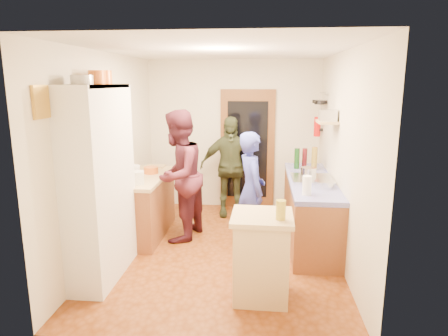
# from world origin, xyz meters

# --- Properties ---
(floor) EXTENTS (3.00, 4.00, 0.02)m
(floor) POSITION_xyz_m (0.00, 0.00, -0.01)
(floor) COLOR brown
(floor) RESTS_ON ground
(ceiling) EXTENTS (3.00, 4.00, 0.02)m
(ceiling) POSITION_xyz_m (0.00, 0.00, 2.61)
(ceiling) COLOR silver
(ceiling) RESTS_ON ground
(wall_back) EXTENTS (3.00, 0.02, 2.60)m
(wall_back) POSITION_xyz_m (0.00, 2.01, 1.30)
(wall_back) COLOR beige
(wall_back) RESTS_ON ground
(wall_front) EXTENTS (3.00, 0.02, 2.60)m
(wall_front) POSITION_xyz_m (0.00, -2.01, 1.30)
(wall_front) COLOR beige
(wall_front) RESTS_ON ground
(wall_left) EXTENTS (0.02, 4.00, 2.60)m
(wall_left) POSITION_xyz_m (-1.51, 0.00, 1.30)
(wall_left) COLOR beige
(wall_left) RESTS_ON ground
(wall_right) EXTENTS (0.02, 4.00, 2.60)m
(wall_right) POSITION_xyz_m (1.51, 0.00, 1.30)
(wall_right) COLOR beige
(wall_right) RESTS_ON ground
(door_frame) EXTENTS (0.95, 0.06, 2.10)m
(door_frame) POSITION_xyz_m (0.25, 1.97, 1.05)
(door_frame) COLOR brown
(door_frame) RESTS_ON ground
(door_glass) EXTENTS (0.70, 0.02, 1.70)m
(door_glass) POSITION_xyz_m (0.25, 1.94, 1.05)
(door_glass) COLOR black
(door_glass) RESTS_ON door_frame
(hutch_body) EXTENTS (0.40, 1.20, 2.20)m
(hutch_body) POSITION_xyz_m (-1.30, -0.80, 1.10)
(hutch_body) COLOR white
(hutch_body) RESTS_ON ground
(hutch_top_shelf) EXTENTS (0.40, 1.14, 0.04)m
(hutch_top_shelf) POSITION_xyz_m (-1.30, -0.80, 2.18)
(hutch_top_shelf) COLOR white
(hutch_top_shelf) RESTS_ON hutch_body
(plate_stack) EXTENTS (0.22, 0.22, 0.09)m
(plate_stack) POSITION_xyz_m (-1.30, -1.08, 2.25)
(plate_stack) COLOR white
(plate_stack) RESTS_ON hutch_top_shelf
(orange_pot_a) EXTENTS (0.19, 0.19, 0.15)m
(orange_pot_a) POSITION_xyz_m (-1.30, -0.69, 2.27)
(orange_pot_a) COLOR orange
(orange_pot_a) RESTS_ON hutch_top_shelf
(orange_pot_b) EXTENTS (0.17, 0.17, 0.15)m
(orange_pot_b) POSITION_xyz_m (-1.30, -0.50, 2.28)
(orange_pot_b) COLOR orange
(orange_pot_b) RESTS_ON hutch_top_shelf
(left_counter_base) EXTENTS (0.60, 1.40, 0.85)m
(left_counter_base) POSITION_xyz_m (-1.20, 0.45, 0.42)
(left_counter_base) COLOR brown
(left_counter_base) RESTS_ON ground
(left_counter_top) EXTENTS (0.64, 1.44, 0.05)m
(left_counter_top) POSITION_xyz_m (-1.20, 0.45, 0.88)
(left_counter_top) COLOR tan
(left_counter_top) RESTS_ON left_counter_base
(toaster) EXTENTS (0.27, 0.22, 0.17)m
(toaster) POSITION_xyz_m (-1.15, -0.03, 0.99)
(toaster) COLOR white
(toaster) RESTS_ON left_counter_top
(kettle) EXTENTS (0.20, 0.20, 0.20)m
(kettle) POSITION_xyz_m (-1.25, 0.22, 1.00)
(kettle) COLOR white
(kettle) RESTS_ON left_counter_top
(orange_bowl) EXTENTS (0.27, 0.27, 0.10)m
(orange_bowl) POSITION_xyz_m (-1.12, 0.62, 0.95)
(orange_bowl) COLOR orange
(orange_bowl) RESTS_ON left_counter_top
(chopping_board) EXTENTS (0.31, 0.23, 0.02)m
(chopping_board) POSITION_xyz_m (-1.18, 1.07, 0.91)
(chopping_board) COLOR tan
(chopping_board) RESTS_ON left_counter_top
(right_counter_base) EXTENTS (0.60, 2.20, 0.84)m
(right_counter_base) POSITION_xyz_m (1.20, 0.50, 0.42)
(right_counter_base) COLOR brown
(right_counter_base) RESTS_ON ground
(right_counter_top) EXTENTS (0.62, 2.22, 0.06)m
(right_counter_top) POSITION_xyz_m (1.20, 0.50, 0.87)
(right_counter_top) COLOR #0805A1
(right_counter_top) RESTS_ON right_counter_base
(hob) EXTENTS (0.55, 0.58, 0.04)m
(hob) POSITION_xyz_m (1.20, 0.41, 0.92)
(hob) COLOR silver
(hob) RESTS_ON right_counter_top
(pot_on_hob) EXTENTS (0.21, 0.21, 0.14)m
(pot_on_hob) POSITION_xyz_m (1.15, 0.43, 1.01)
(pot_on_hob) COLOR silver
(pot_on_hob) RESTS_ON hob
(bottle_a) EXTENTS (0.09, 0.09, 0.32)m
(bottle_a) POSITION_xyz_m (1.05, 1.17, 1.06)
(bottle_a) COLOR #143F14
(bottle_a) RESTS_ON right_counter_top
(bottle_b) EXTENTS (0.09, 0.09, 0.30)m
(bottle_b) POSITION_xyz_m (1.18, 1.28, 1.05)
(bottle_b) COLOR #591419
(bottle_b) RESTS_ON right_counter_top
(bottle_c) EXTENTS (0.11, 0.11, 0.35)m
(bottle_c) POSITION_xyz_m (1.31, 1.11, 1.07)
(bottle_c) COLOR olive
(bottle_c) RESTS_ON right_counter_top
(paper_towel) EXTENTS (0.11, 0.11, 0.23)m
(paper_towel) POSITION_xyz_m (1.05, -0.32, 1.02)
(paper_towel) COLOR white
(paper_towel) RESTS_ON right_counter_top
(mixing_bowl) EXTENTS (0.25, 0.25, 0.09)m
(mixing_bowl) POSITION_xyz_m (1.30, 0.02, 0.95)
(mixing_bowl) COLOR silver
(mixing_bowl) RESTS_ON right_counter_top
(island_base) EXTENTS (0.56, 0.56, 0.86)m
(island_base) POSITION_xyz_m (0.52, -1.13, 0.43)
(island_base) COLOR tan
(island_base) RESTS_ON ground
(island_top) EXTENTS (0.63, 0.63, 0.05)m
(island_top) POSITION_xyz_m (0.52, -1.13, 0.89)
(island_top) COLOR tan
(island_top) RESTS_ON island_base
(cutting_board) EXTENTS (0.35, 0.29, 0.02)m
(cutting_board) POSITION_xyz_m (0.47, -1.08, 0.90)
(cutting_board) COLOR white
(cutting_board) RESTS_ON island_top
(oil_jar) EXTENTS (0.10, 0.10, 0.19)m
(oil_jar) POSITION_xyz_m (0.70, -1.26, 1.01)
(oil_jar) COLOR #AD9E2D
(oil_jar) RESTS_ON island_top
(pan_rail) EXTENTS (0.02, 0.65, 0.02)m
(pan_rail) POSITION_xyz_m (1.46, 1.52, 2.05)
(pan_rail) COLOR silver
(pan_rail) RESTS_ON wall_right
(pan_hang_a) EXTENTS (0.18, 0.18, 0.05)m
(pan_hang_a) POSITION_xyz_m (1.40, 1.35, 1.92)
(pan_hang_a) COLOR black
(pan_hang_a) RESTS_ON pan_rail
(pan_hang_b) EXTENTS (0.16, 0.16, 0.05)m
(pan_hang_b) POSITION_xyz_m (1.40, 1.55, 1.90)
(pan_hang_b) COLOR black
(pan_hang_b) RESTS_ON pan_rail
(pan_hang_c) EXTENTS (0.17, 0.17, 0.05)m
(pan_hang_c) POSITION_xyz_m (1.40, 1.75, 1.91)
(pan_hang_c) COLOR black
(pan_hang_c) RESTS_ON pan_rail
(wall_shelf) EXTENTS (0.26, 0.42, 0.03)m
(wall_shelf) POSITION_xyz_m (1.37, 0.45, 1.70)
(wall_shelf) COLOR tan
(wall_shelf) RESTS_ON wall_right
(radio) EXTENTS (0.23, 0.31, 0.15)m
(radio) POSITION_xyz_m (1.37, 0.45, 1.79)
(radio) COLOR silver
(radio) RESTS_ON wall_shelf
(ext_bracket) EXTENTS (0.06, 0.10, 0.04)m
(ext_bracket) POSITION_xyz_m (1.47, 1.70, 1.45)
(ext_bracket) COLOR black
(ext_bracket) RESTS_ON wall_right
(fire_extinguisher) EXTENTS (0.11, 0.11, 0.32)m
(fire_extinguisher) POSITION_xyz_m (1.41, 1.70, 1.50)
(fire_extinguisher) COLOR red
(fire_extinguisher) RESTS_ON wall_right
(picture_frame) EXTENTS (0.03, 0.25, 0.30)m
(picture_frame) POSITION_xyz_m (-1.48, -1.55, 2.05)
(picture_frame) COLOR gold
(picture_frame) RESTS_ON wall_left
(person_hob) EXTENTS (0.54, 0.67, 1.59)m
(person_hob) POSITION_xyz_m (0.41, 0.21, 0.79)
(person_hob) COLOR #353DA1
(person_hob) RESTS_ON ground
(person_left) EXTENTS (0.90, 1.05, 1.86)m
(person_left) POSITION_xyz_m (-0.62, 0.42, 0.93)
(person_left) COLOR #471A26
(person_left) RESTS_ON ground
(person_back) EXTENTS (1.02, 0.51, 1.68)m
(person_back) POSITION_xyz_m (-0.01, 1.49, 0.84)
(person_back) COLOR #323921
(person_back) RESTS_ON ground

